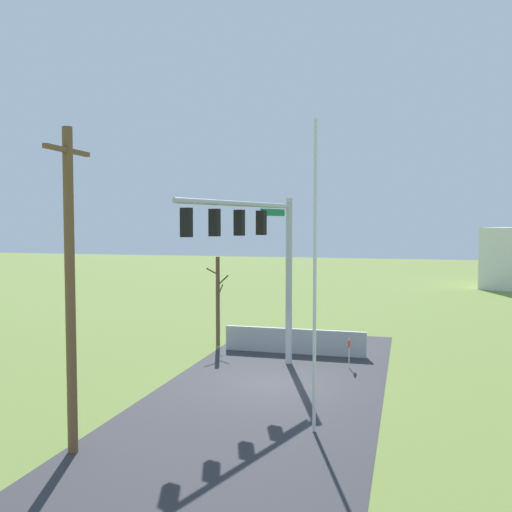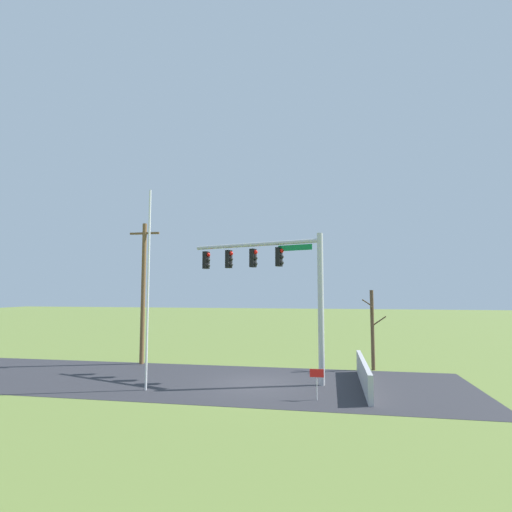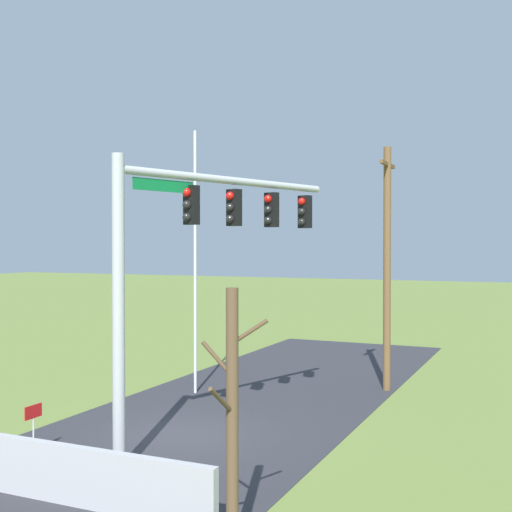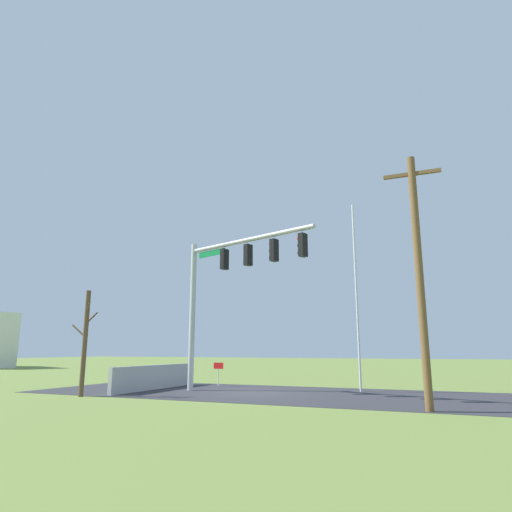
# 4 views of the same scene
# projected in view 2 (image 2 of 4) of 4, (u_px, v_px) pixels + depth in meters

# --- Properties ---
(ground_plane) EXTENTS (160.00, 160.00, 0.00)m
(ground_plane) POSITION_uv_depth(u_px,v_px,m) (255.00, 383.00, 18.84)
(ground_plane) COLOR olive
(road_surface) EXTENTS (28.00, 8.00, 0.01)m
(road_surface) POSITION_uv_depth(u_px,v_px,m) (175.00, 380.00, 19.56)
(road_surface) COLOR #2D2D33
(road_surface) RESTS_ON ground_plane
(sidewalk_corner) EXTENTS (6.00, 6.00, 0.01)m
(sidewalk_corner) POSITION_uv_depth(u_px,v_px,m) (344.00, 386.00, 18.24)
(sidewalk_corner) COLOR #B7B5AD
(sidewalk_corner) RESTS_ON ground_plane
(retaining_fence) EXTENTS (0.20, 6.58, 1.16)m
(retaining_fence) POSITION_uv_depth(u_px,v_px,m) (364.00, 373.00, 18.26)
(retaining_fence) COLOR #A8A8AD
(retaining_fence) RESTS_ON ground_plane
(signal_mast) EXTENTS (7.02, 2.51, 7.09)m
(signal_mast) POSITION_uv_depth(u_px,v_px,m) (276.00, 275.00, 19.99)
(signal_mast) COLOR #B2B5BA
(signal_mast) RESTS_ON ground_plane
(flagpole) EXTENTS (0.10, 0.10, 8.95)m
(flagpole) POSITION_uv_depth(u_px,v_px,m) (148.00, 288.00, 17.89)
(flagpole) COLOR silver
(flagpole) RESTS_ON ground_plane
(utility_pole) EXTENTS (1.90, 0.26, 8.46)m
(utility_pole) POSITION_uv_depth(u_px,v_px,m) (143.00, 290.00, 24.19)
(utility_pole) COLOR brown
(utility_pole) RESTS_ON ground_plane
(bare_tree) EXTENTS (1.27, 1.02, 4.39)m
(bare_tree) POSITION_uv_depth(u_px,v_px,m) (372.00, 329.00, 22.19)
(bare_tree) COLOR brown
(bare_tree) RESTS_ON ground_plane
(open_sign) EXTENTS (0.56, 0.04, 1.22)m
(open_sign) POSITION_uv_depth(u_px,v_px,m) (317.00, 377.00, 15.99)
(open_sign) COLOR silver
(open_sign) RESTS_ON ground_plane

